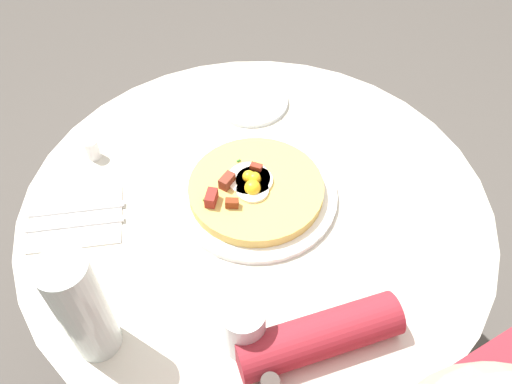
{
  "coord_description": "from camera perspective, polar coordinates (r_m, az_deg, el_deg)",
  "views": [
    {
      "loc": [
        -0.31,
        -0.55,
        1.48
      ],
      "look_at": [
        0.0,
        0.0,
        0.72
      ],
      "focal_mm": 36.16,
      "sensor_mm": 36.0,
      "label": 1
    }
  ],
  "objects": [
    {
      "name": "knife",
      "position": [
        1.02,
        -19.4,
        -3.37
      ],
      "size": [
        0.17,
        0.07,
        0.0
      ],
      "primitive_type": "cube",
      "rotation": [
        0.0,
        0.0,
        2.78
      ],
      "color": "silver",
      "rests_on": "napkin"
    },
    {
      "name": "bread_plate",
      "position": [
        1.21,
        -0.59,
        10.01
      ],
      "size": [
        0.17,
        0.17,
        0.01
      ],
      "primitive_type": "cylinder",
      "color": "white",
      "rests_on": "dining_table"
    },
    {
      "name": "napkin",
      "position": [
        1.03,
        -19.26,
        -2.73
      ],
      "size": [
        0.21,
        0.19,
        0.0
      ],
      "primitive_type": "cube",
      "rotation": [
        0.0,
        0.0,
        2.78
      ],
      "color": "white",
      "rests_on": "dining_table"
    },
    {
      "name": "fork",
      "position": [
        1.04,
        -19.25,
        -1.8
      ],
      "size": [
        0.17,
        0.07,
        0.0
      ],
      "primitive_type": "cube",
      "rotation": [
        0.0,
        0.0,
        2.78
      ],
      "color": "silver",
      "rests_on": "napkin"
    },
    {
      "name": "salt_shaker",
      "position": [
        1.12,
        -17.64,
        4.54
      ],
      "size": [
        0.03,
        0.03,
        0.05
      ],
      "primitive_type": "cylinder",
      "color": "white",
      "rests_on": "dining_table"
    },
    {
      "name": "ground_plane",
      "position": [
        1.61,
        0.0,
        -16.98
      ],
      "size": [
        6.0,
        6.0,
        0.0
      ],
      "primitive_type": "plane",
      "color": "#4C4742"
    },
    {
      "name": "dining_table",
      "position": [
        1.14,
        0.0,
        -6.24
      ],
      "size": [
        0.91,
        0.91,
        0.7
      ],
      "color": "beige",
      "rests_on": "ground_plane"
    },
    {
      "name": "water_glass",
      "position": [
        0.8,
        -1.38,
        -14.76
      ],
      "size": [
        0.07,
        0.07,
        0.1
      ],
      "primitive_type": "cylinder",
      "color": "silver",
      "rests_on": "dining_table"
    },
    {
      "name": "breakfast_pizza",
      "position": [
        0.99,
        -0.12,
        0.43
      ],
      "size": [
        0.26,
        0.26,
        0.05
      ],
      "color": "#D7B357",
      "rests_on": "pizza_plate"
    },
    {
      "name": "water_bottle",
      "position": [
        0.79,
        -18.69,
        -12.08
      ],
      "size": [
        0.07,
        0.07,
        0.22
      ],
      "primitive_type": "cylinder",
      "color": "silver",
      "rests_on": "dining_table"
    },
    {
      "name": "pizza_plate",
      "position": [
        1.01,
        -0.0,
        -0.28
      ],
      "size": [
        0.32,
        0.32,
        0.01
      ],
      "primitive_type": "cylinder",
      "color": "white",
      "rests_on": "dining_table"
    }
  ]
}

